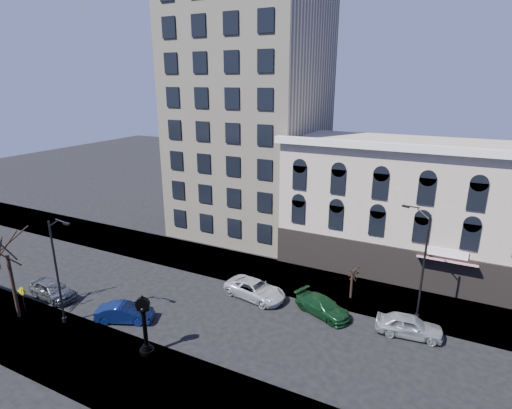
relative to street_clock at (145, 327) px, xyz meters
The scene contains 16 objects.
ground 6.42m from the street_clock, 79.99° to the left, with size 160.00×160.00×0.00m, color black.
sidewalk_far 14.18m from the street_clock, 85.68° to the left, with size 160.00×6.00×0.12m, color gray.
sidewalk_near 3.00m from the street_clock, 62.11° to the right, with size 160.00×6.00×0.12m, color gray.
cream_tower 30.72m from the street_clock, 101.48° to the left, with size 15.90×15.40×42.50m.
victorian_row 25.80m from the street_clock, 59.18° to the left, with size 22.60×11.19×12.50m.
street_clock is the anchor object (origin of this frame).
street_lamp_near 8.51m from the street_clock, behind, with size 2.18×0.34×8.41m.
street_lamp_far 19.93m from the street_clock, 39.45° to the left, with size 2.13×1.13×8.78m.
bare_tree_near 12.37m from the street_clock, behind, with size 4.74×4.74×8.14m.
bare_tree_far 16.59m from the street_clock, 51.40° to the left, with size 1.97×1.97×3.39m.
warning_sign 11.55m from the street_clock, behind, with size 0.72×0.27×2.28m.
car_near_a 12.09m from the street_clock, behind, with size 1.82×4.53×1.54m, color #595B60.
car_near_b 4.82m from the street_clock, 151.16° to the left, with size 1.47×4.21×1.39m, color #0C194C.
car_far_a 10.22m from the street_clock, 71.83° to the left, with size 2.43×5.28×1.47m, color silver.
car_far_b 13.28m from the street_clock, 47.48° to the left, with size 1.89×4.66×1.35m, color #143F1E.
car_far_c 18.16m from the street_clock, 32.94° to the left, with size 1.83×4.56×1.55m, color #A5A8AD.
Camera 1 is at (15.30, -22.74, 17.22)m, focal length 28.00 mm.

